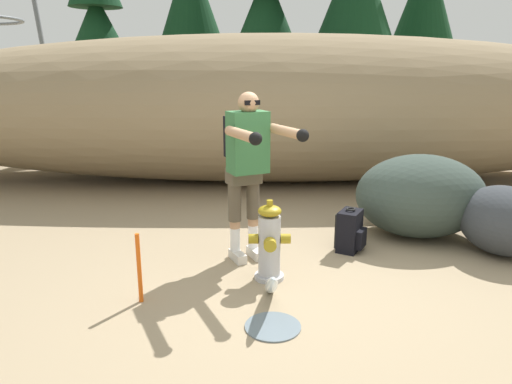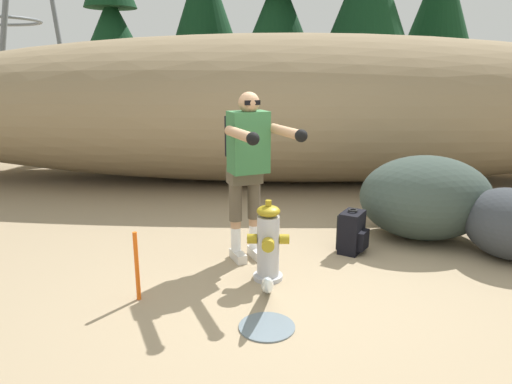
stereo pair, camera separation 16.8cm
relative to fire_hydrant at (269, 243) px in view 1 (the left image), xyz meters
The scene contains 11 objects.
ground_plane 0.45m from the fire_hydrant, 21.01° to the right, with size 56.00×56.00×0.04m, color #998466.
dirt_embankment 4.16m from the fire_hydrant, 86.56° to the left, with size 14.86×3.20×2.44m, color #897556.
fire_hydrant is the anchor object (origin of this frame).
hydrant_water_jet 0.61m from the fire_hydrant, 90.00° to the right, with size 0.43×0.94×0.52m.
utility_worker 0.86m from the fire_hydrant, 114.70° to the left, with size 0.77×1.04×1.68m.
spare_backpack 1.13m from the fire_hydrant, 38.20° to the left, with size 0.36×0.36×0.47m.
boulder_large 2.53m from the fire_hydrant, 14.21° to the left, with size 0.96×0.82×0.72m, color #34373C.
boulder_mid 2.12m from the fire_hydrant, 33.66° to the left, with size 1.47×1.16×0.95m, color #34413A.
pine_tree_far_left 10.17m from the fire_hydrant, 115.25° to the left, with size 2.09×2.09×5.20m.
pine_tree_center 7.98m from the fire_hydrant, 88.87° to the left, with size 2.26×2.26×5.80m.
survey_stake 1.17m from the fire_hydrant, 158.14° to the right, with size 0.04×0.04×0.60m, color #E55914.
Camera 1 is at (-0.39, -3.92, 1.89)m, focal length 33.04 mm.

